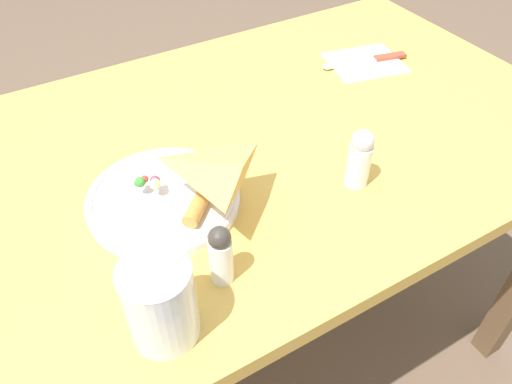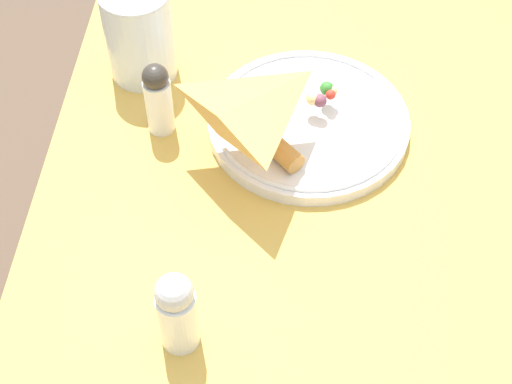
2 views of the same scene
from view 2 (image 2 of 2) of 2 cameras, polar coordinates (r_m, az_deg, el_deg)
dining_table at (r=0.91m, az=7.95°, el=-9.00°), size 1.26×0.75×0.75m
plate_pizza at (r=0.92m, az=3.74°, el=5.23°), size 0.24×0.24×0.05m
milk_glass at (r=0.98m, az=-8.45°, el=11.13°), size 0.09×0.09×0.12m
salt_shaker at (r=0.73m, az=-5.78°, el=-8.64°), size 0.04×0.04×0.10m
pepper_shaker at (r=0.90m, az=-7.14°, el=6.80°), size 0.03×0.03×0.10m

